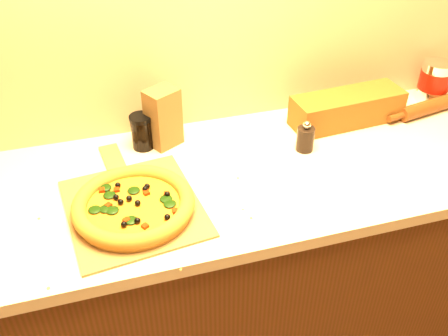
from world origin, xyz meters
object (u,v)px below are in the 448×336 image
(coffee_canister, at_px, (434,81))
(dark_jar, at_px, (142,132))
(pizza_peel, at_px, (132,204))
(rolling_pin, at_px, (430,107))
(pizza, at_px, (134,205))
(pepper_grinder, at_px, (305,138))

(coffee_canister, relative_size, dark_jar, 1.30)
(pizza_peel, xyz_separation_m, coffee_canister, (1.19, 0.30, 0.08))
(dark_jar, bearing_deg, coffee_canister, 0.64)
(rolling_pin, xyz_separation_m, dark_jar, (-1.05, 0.07, 0.03))
(pizza, bearing_deg, dark_jar, 76.67)
(pizza, relative_size, dark_jar, 2.85)
(pizza_peel, height_order, rolling_pin, rolling_pin)
(pizza_peel, xyz_separation_m, rolling_pin, (1.13, 0.21, 0.02))
(pepper_grinder, bearing_deg, pizza_peel, -168.16)
(dark_jar, bearing_deg, pizza, -103.33)
(pizza, distance_m, dark_jar, 0.33)
(pizza_peel, distance_m, rolling_pin, 1.15)
(pizza, height_order, dark_jar, dark_jar)
(pizza, distance_m, pepper_grinder, 0.61)
(rolling_pin, xyz_separation_m, coffee_canister, (0.06, 0.09, 0.05))
(pizza, bearing_deg, pepper_grinder, 15.23)
(pepper_grinder, height_order, dark_jar, dark_jar)
(pizza_peel, relative_size, pepper_grinder, 5.16)
(pizza, bearing_deg, rolling_pin, 12.55)
(rolling_pin, relative_size, dark_jar, 3.26)
(pizza_peel, distance_m, pepper_grinder, 0.60)
(pepper_grinder, height_order, rolling_pin, pepper_grinder)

